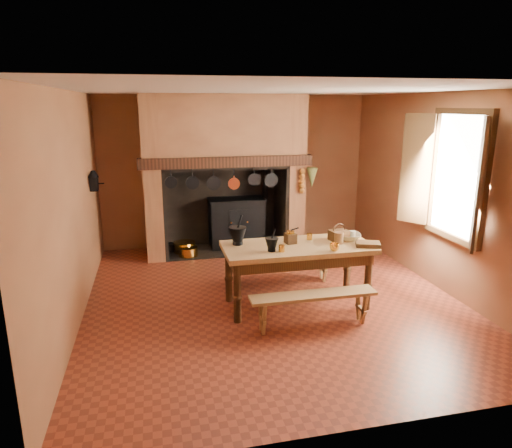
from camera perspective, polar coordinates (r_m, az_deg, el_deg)
The scene contains 28 objects.
floor at distance 6.48m, azimuth 1.96°, elevation -9.20°, with size 5.50×5.50×0.00m, color maroon.
ceiling at distance 5.92m, azimuth 2.20°, elevation 16.41°, with size 5.50×5.50×0.00m, color silver.
back_wall at distance 8.69m, azimuth -2.54°, elevation 6.61°, with size 5.00×0.02×2.80m, color #955F3B.
wall_left at distance 5.94m, azimuth -21.98°, elevation 1.73°, with size 0.02×5.50×2.80m, color #955F3B.
wall_right at distance 7.09m, azimuth 22.05°, elevation 3.70°, with size 0.02×5.50×2.80m, color #955F3B.
wall_front at distance 3.55m, azimuth 13.41°, elevation -5.87°, with size 5.00×0.02×2.80m, color #955F3B.
chimney_breast at distance 8.17m, azimuth -4.12°, elevation 8.97°, with size 2.95×0.96×2.80m.
iron_range at distance 8.57m, azimuth -2.39°, elevation 0.25°, with size 1.12×0.55×1.60m.
hearth_pans at distance 8.35m, azimuth -8.91°, elevation -3.10°, with size 0.51×0.62×0.20m.
hanging_pans at distance 7.73m, azimuth -3.79°, elevation 5.27°, with size 1.92×0.29×0.27m.
onion_string at distance 8.03m, azimuth 5.77°, elevation 5.36°, with size 0.12×0.10×0.46m, color #B66821, non-canonical shape.
herb_bunch at distance 8.08m, azimuth 6.99°, elevation 5.75°, with size 0.20×0.20×0.35m, color #606A32.
window at distance 6.64m, azimuth 23.15°, elevation 5.53°, with size 0.39×1.75×1.76m.
wall_coffee_mill at distance 7.42m, azimuth -19.64°, elevation 5.27°, with size 0.23×0.16×0.31m.
work_table at distance 6.03m, azimuth 5.20°, elevation -3.84°, with size 1.95×0.87×0.84m.
bench_front at distance 5.60m, azimuth 7.17°, elevation -9.66°, with size 1.55×0.27×0.44m.
bench_back at distance 6.83m, azimuth 3.21°, elevation -4.82°, with size 1.63×0.29×0.46m.
mortar_large at distance 5.96m, azimuth -2.30°, elevation -1.36°, with size 0.23×0.23×0.40m.
mortar_small at distance 5.69m, azimuth 1.98°, elevation -2.49°, with size 0.17×0.17×0.29m.
coffee_grinder at distance 6.04m, azimuth 4.33°, elevation -1.68°, with size 0.19×0.16×0.21m.
brass_mug_a at distance 5.70m, azimuth 3.23°, elevation -3.06°, with size 0.08×0.08×0.08m, color gold.
brass_mug_b at distance 6.23m, azimuth 6.70°, elevation -1.56°, with size 0.08×0.08×0.09m, color gold.
mixing_bowl at distance 6.32m, azimuth 11.42°, elevation -1.53°, with size 0.35×0.35×0.08m, color #BDB591.
stoneware_crock at distance 6.11m, azimuth 10.32°, elevation -1.72°, with size 0.12×0.12×0.15m, color brown.
glass_jar at distance 6.30m, azimuth 11.99°, elevation -1.41°, with size 0.07×0.07×0.13m, color beige.
wicker_basket at distance 6.26m, azimuth 10.31°, elevation -1.32°, with size 0.27×0.21×0.24m.
wooden_tray at distance 6.09m, azimuth 13.81°, elevation -2.46°, with size 0.31×0.22×0.05m, color #392512.
brass_cup at distance 5.80m, azimuth 9.78°, elevation -2.87°, with size 0.12×0.12×0.10m, color gold.
Camera 1 is at (-1.51, -5.72, 2.62)m, focal length 32.00 mm.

